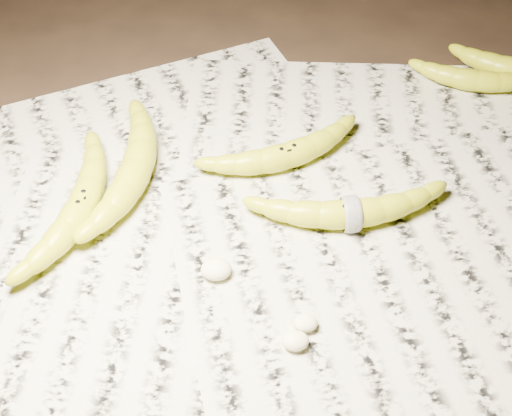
{
  "coord_description": "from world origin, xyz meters",
  "views": [
    {
      "loc": [
        -0.02,
        -0.55,
        0.65
      ],
      "look_at": [
        0.01,
        0.0,
        0.05
      ],
      "focal_mm": 50.0,
      "sensor_mm": 36.0,
      "label": 1
    }
  ],
  "objects_px": {
    "banana_left_b": "(136,167)",
    "banana_center": "(287,153)",
    "banana_upper_a": "(477,79)",
    "banana_taped": "(351,212)",
    "banana_left_a": "(81,204)"
  },
  "relations": [
    {
      "from": "banana_left_a",
      "to": "banana_upper_a",
      "type": "xyz_separation_m",
      "value": [
        0.54,
        0.22,
        -0.0
      ]
    },
    {
      "from": "banana_center",
      "to": "banana_upper_a",
      "type": "height_order",
      "value": "banana_center"
    },
    {
      "from": "banana_left_a",
      "to": "banana_taped",
      "type": "xyz_separation_m",
      "value": [
        0.32,
        -0.03,
        -0.0
      ]
    },
    {
      "from": "banana_center",
      "to": "banana_left_a",
      "type": "bearing_deg",
      "value": 177.01
    },
    {
      "from": "banana_taped",
      "to": "banana_left_b",
      "type": "bearing_deg",
      "value": 158.02
    },
    {
      "from": "banana_left_b",
      "to": "banana_center",
      "type": "xyz_separation_m",
      "value": [
        0.19,
        0.02,
        -0.0
      ]
    },
    {
      "from": "banana_left_b",
      "to": "banana_center",
      "type": "bearing_deg",
      "value": -73.15
    },
    {
      "from": "banana_left_a",
      "to": "banana_left_b",
      "type": "distance_m",
      "value": 0.09
    },
    {
      "from": "banana_left_b",
      "to": "banana_taped",
      "type": "xyz_separation_m",
      "value": [
        0.26,
        -0.09,
        -0.0
      ]
    },
    {
      "from": "banana_left_b",
      "to": "banana_center",
      "type": "relative_size",
      "value": 1.1
    },
    {
      "from": "banana_taped",
      "to": "banana_upper_a",
      "type": "height_order",
      "value": "banana_taped"
    },
    {
      "from": "banana_left_b",
      "to": "banana_upper_a",
      "type": "height_order",
      "value": "banana_left_b"
    },
    {
      "from": "banana_left_b",
      "to": "banana_taped",
      "type": "height_order",
      "value": "banana_left_b"
    },
    {
      "from": "banana_left_b",
      "to": "banana_taped",
      "type": "bearing_deg",
      "value": -97.01
    },
    {
      "from": "banana_left_b",
      "to": "banana_left_a",
      "type": "bearing_deg",
      "value": 145.66
    }
  ]
}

